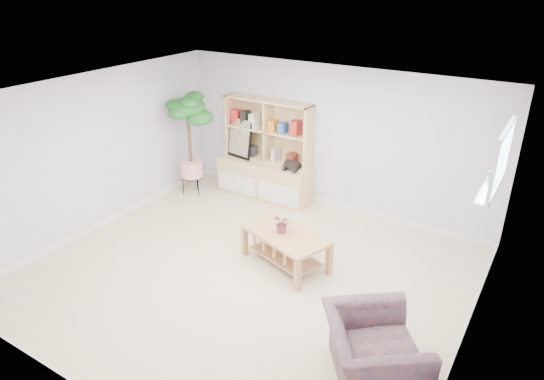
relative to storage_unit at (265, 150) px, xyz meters
The scene contains 14 objects.
floor 2.66m from the storage_unit, 63.17° to the right, with size 5.50×5.00×0.01m, color beige.
ceiling 2.94m from the storage_unit, 63.17° to the right, with size 5.50×5.00×0.01m, color white.
walls 2.53m from the storage_unit, 63.17° to the right, with size 5.51×5.01×2.40m.
baseboard 2.64m from the storage_unit, 63.17° to the right, with size 5.50×5.00×0.10m, color white, non-canonical shape.
window 4.35m from the storage_unit, 23.00° to the right, with size 0.10×0.98×0.68m, color silver, non-canonical shape.
window_sill 4.22m from the storage_unit, 23.33° to the right, with size 0.14×1.00×0.04m, color white.
storage_unit is the anchor object (origin of this frame).
poster 0.53m from the storage_unit, behind, with size 0.52×0.12×0.72m, color yellow, non-canonical shape.
toy_truck 0.61m from the storage_unit, ahead, with size 0.33×0.23×0.18m, color black, non-canonical shape.
coffee_table 2.34m from the storage_unit, 50.28° to the right, with size 1.18×0.65×0.48m, color #A8744E, non-canonical shape.
table_plant 2.24m from the storage_unit, 51.38° to the right, with size 0.24×0.21×0.27m, color #22572C.
floor_tree 1.32m from the storage_unit, 151.92° to the right, with size 0.68×0.68×1.84m, color #1A541E, non-canonical shape.
armchair 4.47m from the storage_unit, 43.58° to the right, with size 1.01×0.88×0.75m, color navy.
sill_plant 4.19m from the storage_unit, 21.27° to the right, with size 0.13×0.11×0.24m, color #1A541E.
Camera 1 is at (3.18, -4.43, 3.72)m, focal length 32.00 mm.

